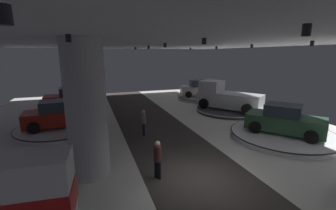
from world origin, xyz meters
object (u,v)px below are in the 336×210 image
at_px(display_platform_deep_right, 200,97).
at_px(display_car_deep_left, 70,98).
at_px(display_car_far_left, 59,115).
at_px(display_platform_mid_right, 283,135).
at_px(display_platform_far_left, 61,127).
at_px(pickup_truck_far_right, 226,97).
at_px(visitor_walking_far, 158,157).
at_px(display_platform_far_right, 229,110).
at_px(column_left, 86,110).
at_px(display_car_mid_right, 284,120).
at_px(display_car_deep_right, 200,89).
at_px(display_platform_deep_left, 71,107).
at_px(visitor_walking_near, 144,121).

distance_m(display_platform_deep_right, display_car_deep_left, 13.09).
relative_size(display_car_far_left, display_platform_mid_right, 0.72).
bearing_deg(display_platform_far_left, display_platform_mid_right, -25.02).
relative_size(pickup_truck_far_right, visitor_walking_far, 3.48).
bearing_deg(display_platform_far_right, pickup_truck_far_right, 125.34).
relative_size(display_platform_deep_right, visitor_walking_far, 3.12).
distance_m(pickup_truck_far_right, display_car_far_left, 13.15).
height_order(column_left, display_platform_mid_right, column_left).
distance_m(display_platform_far_right, pickup_truck_far_right, 1.09).
bearing_deg(display_car_mid_right, column_left, -176.33).
bearing_deg(column_left, pickup_truck_far_right, 33.29).
height_order(display_car_deep_right, display_car_mid_right, display_car_deep_right).
bearing_deg(column_left, display_car_far_left, 105.34).
distance_m(display_car_deep_right, display_platform_mid_right, 12.18).
height_order(display_platform_deep_left, display_car_deep_left, display_car_deep_left).
bearing_deg(display_platform_deep_right, display_platform_mid_right, -93.06).
height_order(display_platform_far_right, visitor_walking_near, visitor_walking_near).
bearing_deg(pickup_truck_far_right, display_platform_far_right, -54.66).
height_order(display_car_far_left, visitor_walking_near, display_car_far_left).
relative_size(display_car_deep_right, display_car_far_left, 1.04).
bearing_deg(display_platform_far_left, display_car_deep_left, 87.32).
distance_m(display_car_deep_right, display_car_far_left, 14.72).
distance_m(display_platform_far_right, display_platform_mid_right, 6.51).
xyz_separation_m(display_platform_mid_right, visitor_walking_near, (-7.78, 3.14, 0.74)).
bearing_deg(display_car_far_left, display_car_deep_right, 24.92).
bearing_deg(display_platform_deep_right, display_platform_far_left, -155.12).
height_order(display_car_deep_right, display_platform_deep_left, display_car_deep_right).
xyz_separation_m(pickup_truck_far_right, visitor_walking_near, (-8.16, -3.61, -0.28)).
bearing_deg(visitor_walking_far, display_car_mid_right, 13.07).
xyz_separation_m(display_car_deep_left, visitor_walking_near, (4.64, -8.80, -0.10)).
height_order(pickup_truck_far_right, display_platform_deep_left, pickup_truck_far_right).
height_order(display_car_deep_right, visitor_walking_near, display_car_deep_right).
xyz_separation_m(pickup_truck_far_right, display_platform_deep_left, (-12.84, 5.19, -1.05)).
bearing_deg(display_platform_deep_right, visitor_walking_far, -122.80).
bearing_deg(display_car_far_left, display_platform_deep_left, 87.32).
height_order(display_platform_deep_right, display_platform_far_left, display_platform_deep_right).
relative_size(display_platform_far_right, display_platform_deep_right, 1.14).
relative_size(display_car_far_left, visitor_walking_near, 2.74).
bearing_deg(display_platform_far_left, display_platform_deep_right, 24.88).
distance_m(display_platform_deep_right, visitor_walking_near, 12.33).
height_order(display_platform_deep_right, display_car_mid_right, display_car_mid_right).
distance_m(display_car_far_left, display_platform_mid_right, 14.07).
xyz_separation_m(display_platform_far_left, display_car_deep_left, (0.28, 6.01, 0.86)).
height_order(display_platform_deep_left, display_car_mid_right, display_car_mid_right).
xyz_separation_m(display_car_deep_left, display_platform_mid_right, (12.42, -11.94, -0.84)).
distance_m(display_platform_far_right, display_car_deep_right, 5.72).
relative_size(display_platform_far_right, display_platform_deep_left, 1.05).
height_order(display_platform_far_right, display_platform_deep_right, display_platform_deep_right).
height_order(column_left, display_car_deep_left, column_left).
xyz_separation_m(display_car_deep_right, display_platform_far_left, (-13.32, -6.20, -0.99)).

